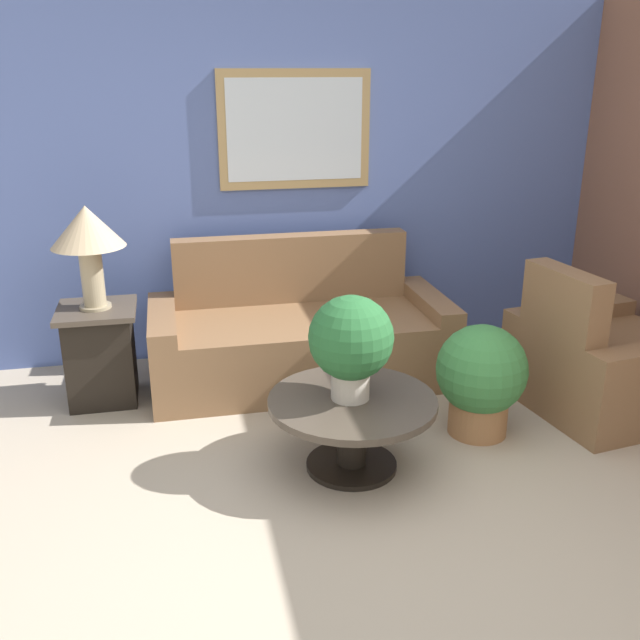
# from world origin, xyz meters

# --- Properties ---
(ground_plane) EXTENTS (20.00, 20.00, 0.00)m
(ground_plane) POSITION_xyz_m (0.00, 0.00, 0.00)
(ground_plane) COLOR tan
(wall_back) EXTENTS (6.66, 0.09, 2.60)m
(wall_back) POSITION_xyz_m (-0.00, 2.64, 1.31)
(wall_back) COLOR #5166A8
(wall_back) RESTS_ON ground_plane
(couch_main) EXTENTS (2.05, 0.91, 0.95)m
(couch_main) POSITION_xyz_m (-0.08, 2.05, 0.30)
(couch_main) COLOR brown
(couch_main) RESTS_ON ground_plane
(armchair) EXTENTS (1.09, 1.11, 0.95)m
(armchair) POSITION_xyz_m (1.73, 1.17, 0.30)
(armchair) COLOR brown
(armchair) RESTS_ON ground_plane
(coffee_table) EXTENTS (0.91, 0.91, 0.42)m
(coffee_table) POSITION_xyz_m (-0.03, 0.78, 0.31)
(coffee_table) COLOR black
(coffee_table) RESTS_ON ground_plane
(side_table) EXTENTS (0.49, 0.49, 0.64)m
(side_table) POSITION_xyz_m (-1.42, 1.96, 0.33)
(side_table) COLOR black
(side_table) RESTS_ON ground_plane
(table_lamp) EXTENTS (0.46, 0.46, 0.66)m
(table_lamp) POSITION_xyz_m (-1.42, 1.96, 1.12)
(table_lamp) COLOR tan
(table_lamp) RESTS_ON side_table
(potted_plant_on_table) EXTENTS (0.45, 0.45, 0.57)m
(potted_plant_on_table) POSITION_xyz_m (-0.04, 0.79, 0.74)
(potted_plant_on_table) COLOR beige
(potted_plant_on_table) RESTS_ON coffee_table
(potted_plant_floor) EXTENTS (0.54, 0.54, 0.68)m
(potted_plant_floor) POSITION_xyz_m (0.81, 1.01, 0.37)
(potted_plant_floor) COLOR #9E6B42
(potted_plant_floor) RESTS_ON ground_plane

